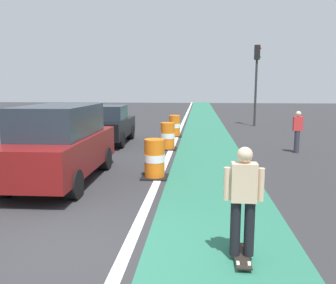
{
  "coord_description": "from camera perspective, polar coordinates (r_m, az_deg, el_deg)",
  "views": [
    {
      "loc": [
        1.98,
        -4.91,
        2.52
      ],
      "look_at": [
        1.2,
        3.93,
        1.1
      ],
      "focal_mm": 37.01,
      "sensor_mm": 36.0,
      "label": 1
    }
  ],
  "objects": [
    {
      "name": "ground_plane",
      "position": [
        5.86,
        -15.96,
        -16.73
      ],
      "size": [
        100.0,
        100.0,
        0.0
      ],
      "primitive_type": "plane",
      "color": "#2D2D30"
    },
    {
      "name": "lane_divider_stripe",
      "position": [
        17.13,
        1.37,
        0.65
      ],
      "size": [
        0.2,
        80.0,
        0.01
      ],
      "primitive_type": "cube",
      "color": "silver",
      "rests_on": "ground"
    },
    {
      "name": "traffic_barrel_mid",
      "position": [
        14.0,
        -0.06,
        0.93
      ],
      "size": [
        0.73,
        0.73,
        1.09
      ],
      "color": "orange",
      "rests_on": "ground"
    },
    {
      "name": "traffic_light_corner",
      "position": [
        23.03,
        14.38,
        11.26
      ],
      "size": [
        0.41,
        0.32,
        5.1
      ],
      "color": "#2D2D2D",
      "rests_on": "ground"
    },
    {
      "name": "parked_suv_nearest",
      "position": [
        9.59,
        -17.33,
        -0.22
      ],
      "size": [
        1.98,
        4.63,
        2.04
      ],
      "color": "maroon",
      "rests_on": "ground"
    },
    {
      "name": "skateboarder_on_lane",
      "position": [
        5.14,
        12.29,
        -9.36
      ],
      "size": [
        0.57,
        0.8,
        1.69
      ],
      "color": "black",
      "rests_on": "ground"
    },
    {
      "name": "bike_lane_strip",
      "position": [
        17.1,
        6.39,
        0.58
      ],
      "size": [
        2.5,
        80.0,
        0.01
      ],
      "primitive_type": "cube",
      "color": "#286B51",
      "rests_on": "ground"
    },
    {
      "name": "parked_sedan_second",
      "position": [
        15.74,
        -9.95,
        2.81
      ],
      "size": [
        2.0,
        4.15,
        1.7
      ],
      "color": "black",
      "rests_on": "ground"
    },
    {
      "name": "traffic_barrel_front",
      "position": [
        9.63,
        -2.23,
        -2.82
      ],
      "size": [
        0.73,
        0.73,
        1.09
      ],
      "color": "orange",
      "rests_on": "ground"
    },
    {
      "name": "pedestrian_crossing",
      "position": [
        14.11,
        20.54,
        1.78
      ],
      "size": [
        0.34,
        0.2,
        1.61
      ],
      "color": "#33333D",
      "rests_on": "ground"
    },
    {
      "name": "traffic_barrel_back",
      "position": [
        17.62,
        1.09,
        2.62
      ],
      "size": [
        0.73,
        0.73,
        1.09
      ],
      "color": "orange",
      "rests_on": "ground"
    }
  ]
}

